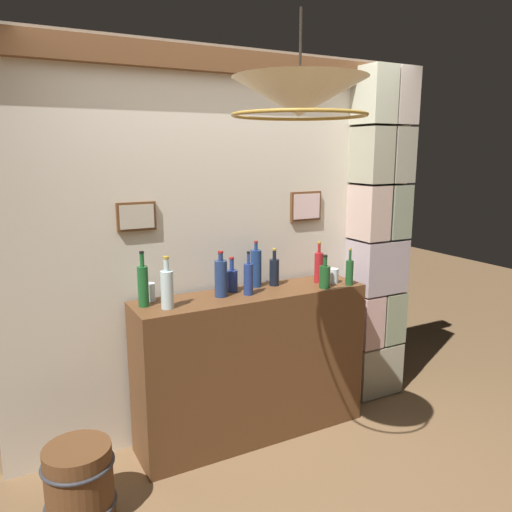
# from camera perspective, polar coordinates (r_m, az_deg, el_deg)

# --- Properties ---
(ground_plane) EXTENTS (12.00, 12.00, 0.00)m
(ground_plane) POSITION_cam_1_polar(r_m,az_deg,el_deg) (3.07, 7.70, -26.20)
(ground_plane) COLOR brown
(panelled_rear_partition) EXTENTS (3.03, 0.15, 2.52)m
(panelled_rear_partition) POSITION_cam_1_polar(r_m,az_deg,el_deg) (3.41, -2.54, 2.53)
(panelled_rear_partition) COLOR beige
(panelled_rear_partition) RESTS_ON ground
(stone_pillar) EXTENTS (0.41, 0.33, 2.46)m
(stone_pillar) POSITION_cam_1_polar(r_m,az_deg,el_deg) (3.93, 13.35, 1.88)
(stone_pillar) COLOR #ACA68C
(stone_pillar) RESTS_ON ground
(bar_shelf_unit) EXTENTS (1.54, 0.38, 0.99)m
(bar_shelf_unit) POSITION_cam_1_polar(r_m,az_deg,el_deg) (3.42, -0.41, -12.18)
(bar_shelf_unit) COLOR brown
(bar_shelf_unit) RESTS_ON ground
(liquor_bottle_amaro) EXTENTS (0.07, 0.07, 0.31)m
(liquor_bottle_amaro) POSITION_cam_1_polar(r_m,az_deg,el_deg) (2.95, -10.00, -3.59)
(liquor_bottle_amaro) COLOR silver
(liquor_bottle_amaro) RESTS_ON bar_shelf_unit
(liquor_bottle_bourbon) EXTENTS (0.08, 0.08, 0.29)m
(liquor_bottle_bourbon) POSITION_cam_1_polar(r_m,az_deg,el_deg) (3.14, -3.98, -2.48)
(liquor_bottle_bourbon) COLOR navy
(liquor_bottle_bourbon) RESTS_ON bar_shelf_unit
(liquor_bottle_rum) EXTENTS (0.07, 0.07, 0.31)m
(liquor_bottle_rum) POSITION_cam_1_polar(r_m,az_deg,el_deg) (3.36, -0.01, -1.35)
(liquor_bottle_rum) COLOR navy
(liquor_bottle_rum) RESTS_ON bar_shelf_unit
(liquor_bottle_mezcal) EXTENTS (0.06, 0.06, 0.28)m
(liquor_bottle_mezcal) POSITION_cam_1_polar(r_m,az_deg,el_deg) (3.18, -0.86, -2.56)
(liquor_bottle_mezcal) COLOR navy
(liquor_bottle_mezcal) RESTS_ON bar_shelf_unit
(liquor_bottle_whiskey) EXTENTS (0.07, 0.07, 0.25)m
(liquor_bottle_whiskey) POSITION_cam_1_polar(r_m,az_deg,el_deg) (3.40, 2.07, -1.75)
(liquor_bottle_whiskey) COLOR black
(liquor_bottle_whiskey) RESTS_ON bar_shelf_unit
(liquor_bottle_tequila) EXTENTS (0.07, 0.07, 0.22)m
(liquor_bottle_tequila) POSITION_cam_1_polar(r_m,az_deg,el_deg) (3.38, 7.76, -2.23)
(liquor_bottle_tequila) COLOR #1A4A20
(liquor_bottle_tequila) RESTS_ON bar_shelf_unit
(liquor_bottle_rye) EXTENTS (0.06, 0.06, 0.33)m
(liquor_bottle_rye) POSITION_cam_1_polar(r_m,az_deg,el_deg) (3.01, -12.62, -3.21)
(liquor_bottle_rye) COLOR #1A5826
(liquor_bottle_rye) RESTS_ON bar_shelf_unit
(liquor_bottle_vermouth) EXTENTS (0.06, 0.06, 0.29)m
(liquor_bottle_vermouth) POSITION_cam_1_polar(r_m,az_deg,el_deg) (3.50, 7.08, -1.21)
(liquor_bottle_vermouth) COLOR #A41C22
(liquor_bottle_vermouth) RESTS_ON bar_shelf_unit
(liquor_bottle_sherry) EXTENTS (0.05, 0.05, 0.26)m
(liquor_bottle_sherry) POSITION_cam_1_polar(r_m,az_deg,el_deg) (3.47, 10.50, -1.76)
(liquor_bottle_sherry) COLOR #1B4C22
(liquor_bottle_sherry) RESTS_ON bar_shelf_unit
(liquor_bottle_gin) EXTENTS (0.08, 0.08, 0.23)m
(liquor_bottle_gin) POSITION_cam_1_polar(r_m,az_deg,el_deg) (3.26, -2.74, -2.65)
(liquor_bottle_gin) COLOR navy
(liquor_bottle_gin) RESTS_ON bar_shelf_unit
(glass_tumbler_rocks) EXTENTS (0.07, 0.07, 0.11)m
(glass_tumbler_rocks) POSITION_cam_1_polar(r_m,az_deg,el_deg) (3.13, -11.91, -3.99)
(glass_tumbler_rocks) COLOR silver
(glass_tumbler_rocks) RESTS_ON bar_shelf_unit
(glass_tumbler_highball) EXTENTS (0.07, 0.07, 0.10)m
(glass_tumbler_highball) POSITION_cam_1_polar(r_m,az_deg,el_deg) (3.51, 8.70, -2.23)
(glass_tumbler_highball) COLOR silver
(glass_tumbler_highball) RESTS_ON bar_shelf_unit
(pendant_lamp) EXTENTS (0.61, 0.61, 0.45)m
(pendant_lamp) POSITION_cam_1_polar(r_m,az_deg,el_deg) (2.34, 4.93, 17.26)
(pendant_lamp) COLOR #EFE5C6
(wooden_barrel) EXTENTS (0.37, 0.37, 0.41)m
(wooden_barrel) POSITION_cam_1_polar(r_m,az_deg,el_deg) (3.00, -19.30, -23.03)
(wooden_barrel) COLOR brown
(wooden_barrel) RESTS_ON ground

